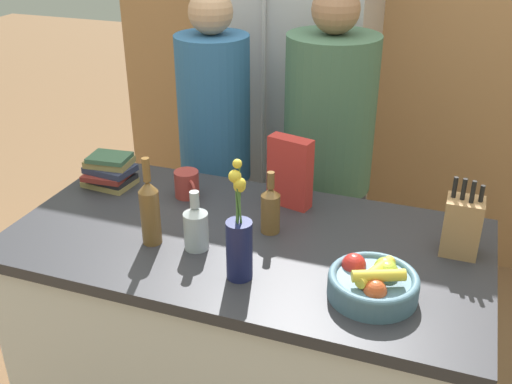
# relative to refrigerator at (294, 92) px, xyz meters

# --- Properties ---
(kitchen_island) EXTENTS (1.58, 0.82, 0.89)m
(kitchen_island) POSITION_rel_refrigerator_xyz_m (0.22, -1.27, -0.55)
(kitchen_island) COLOR silver
(kitchen_island) RESTS_ON ground_plane
(back_wall_wood) EXTENTS (2.78, 0.12, 2.60)m
(back_wall_wood) POSITION_rel_refrigerator_xyz_m (0.22, 0.36, 0.31)
(back_wall_wood) COLOR #AD7A4C
(back_wall_wood) RESTS_ON ground_plane
(refrigerator) EXTENTS (0.76, 0.63, 1.99)m
(refrigerator) POSITION_rel_refrigerator_xyz_m (0.00, 0.00, 0.00)
(refrigerator) COLOR #B7B7BC
(refrigerator) RESTS_ON ground_plane
(fruit_bowl) EXTENTS (0.26, 0.26, 0.11)m
(fruit_bowl) POSITION_rel_refrigerator_xyz_m (0.67, -1.44, -0.06)
(fruit_bowl) COLOR slate
(fruit_bowl) RESTS_ON kitchen_island
(knife_block) EXTENTS (0.11, 0.10, 0.26)m
(knife_block) POSITION_rel_refrigerator_xyz_m (0.88, -1.13, -0.00)
(knife_block) COLOR #A87A4C
(knife_block) RESTS_ON kitchen_island
(flower_vase) EXTENTS (0.08, 0.08, 0.38)m
(flower_vase) POSITION_rel_refrigerator_xyz_m (0.28, -1.49, 0.02)
(flower_vase) COLOR #191E4C
(flower_vase) RESTS_ON kitchen_island
(cereal_box) EXTENTS (0.17, 0.10, 0.26)m
(cereal_box) POSITION_rel_refrigerator_xyz_m (0.28, -1.00, 0.03)
(cereal_box) COLOR red
(cereal_box) RESTS_ON kitchen_island
(coffee_mug) EXTENTS (0.11, 0.11, 0.10)m
(coffee_mug) POSITION_rel_refrigerator_xyz_m (-0.10, -1.07, -0.05)
(coffee_mug) COLOR #99332D
(coffee_mug) RESTS_ON kitchen_island
(book_stack) EXTENTS (0.20, 0.16, 0.13)m
(book_stack) POSITION_rel_refrigerator_xyz_m (-0.42, -1.08, -0.04)
(book_stack) COLOR #99844C
(book_stack) RESTS_ON kitchen_island
(bottle_oil) EXTENTS (0.06, 0.06, 0.22)m
(bottle_oil) POSITION_rel_refrigerator_xyz_m (0.28, -1.20, -0.01)
(bottle_oil) COLOR brown
(bottle_oil) RESTS_ON kitchen_island
(bottle_vinegar) EXTENTS (0.08, 0.08, 0.20)m
(bottle_vinegar) POSITION_rel_refrigerator_xyz_m (0.09, -1.38, -0.02)
(bottle_vinegar) COLOR #B2BCC1
(bottle_vinegar) RESTS_ON kitchen_island
(bottle_wine) EXTENTS (0.06, 0.06, 0.30)m
(bottle_wine) POSITION_rel_refrigerator_xyz_m (-0.06, -1.40, 0.02)
(bottle_wine) COLOR brown
(bottle_wine) RESTS_ON kitchen_island
(person_at_sink) EXTENTS (0.31, 0.31, 1.58)m
(person_at_sink) POSITION_rel_refrigerator_xyz_m (-0.18, -0.60, -0.10)
(person_at_sink) COLOR #383842
(person_at_sink) RESTS_ON ground_plane
(person_in_blue) EXTENTS (0.38, 0.38, 1.61)m
(person_in_blue) POSITION_rel_refrigerator_xyz_m (0.32, -0.56, -0.10)
(person_in_blue) COLOR #383842
(person_in_blue) RESTS_ON ground_plane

